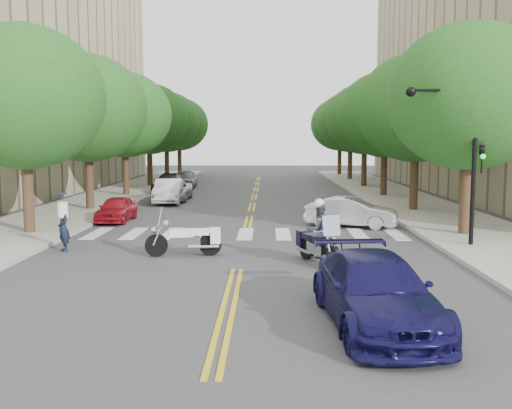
{
  "coord_description": "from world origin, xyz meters",
  "views": [
    {
      "loc": [
        0.91,
        -16.78,
        3.88
      ],
      "look_at": [
        0.45,
        5.9,
        1.3
      ],
      "focal_mm": 40.0,
      "sensor_mm": 36.0,
      "label": 1
    }
  ],
  "objects_px": {
    "motorcycle_parked": "(190,239)",
    "officer_standing": "(63,228)",
    "motorcycle_police": "(318,235)",
    "convertible": "(351,212)",
    "sedan_blue": "(375,291)"
  },
  "relations": [
    {
      "from": "officer_standing",
      "to": "sedan_blue",
      "type": "distance_m",
      "value": 12.21
    },
    {
      "from": "convertible",
      "to": "sedan_blue",
      "type": "bearing_deg",
      "value": -168.61
    },
    {
      "from": "sedan_blue",
      "to": "motorcycle_police",
      "type": "bearing_deg",
      "value": 91.57
    },
    {
      "from": "convertible",
      "to": "officer_standing",
      "type": "bearing_deg",
      "value": 135.72
    },
    {
      "from": "motorcycle_parked",
      "to": "sedan_blue",
      "type": "relative_size",
      "value": 0.51
    },
    {
      "from": "motorcycle_parked",
      "to": "officer_standing",
      "type": "height_order",
      "value": "officer_standing"
    },
    {
      "from": "sedan_blue",
      "to": "motorcycle_parked",
      "type": "bearing_deg",
      "value": 119.26
    },
    {
      "from": "motorcycle_police",
      "to": "convertible",
      "type": "height_order",
      "value": "motorcycle_police"
    },
    {
      "from": "motorcycle_parked",
      "to": "convertible",
      "type": "distance_m",
      "value": 9.05
    },
    {
      "from": "motorcycle_police",
      "to": "officer_standing",
      "type": "height_order",
      "value": "motorcycle_police"
    },
    {
      "from": "officer_standing",
      "to": "sedan_blue",
      "type": "xyz_separation_m",
      "value": [
        9.37,
        -7.83,
        -0.1
      ]
    },
    {
      "from": "motorcycle_police",
      "to": "convertible",
      "type": "bearing_deg",
      "value": -127.7
    },
    {
      "from": "officer_standing",
      "to": "convertible",
      "type": "bearing_deg",
      "value": 82.83
    },
    {
      "from": "motorcycle_police",
      "to": "convertible",
      "type": "relative_size",
      "value": 0.6
    },
    {
      "from": "motorcycle_police",
      "to": "officer_standing",
      "type": "xyz_separation_m",
      "value": [
        -8.69,
        1.84,
        -0.09
      ]
    }
  ]
}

